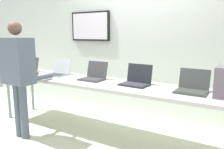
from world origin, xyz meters
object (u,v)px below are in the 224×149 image
Objects in this scene: workbench at (102,85)px; laptop_station_3 at (136,80)px; laptop_station_0 at (28,68)px; laptop_station_1 at (58,71)px; laptop_station_2 at (94,76)px; person at (19,69)px; laptop_station_4 at (192,87)px.

laptop_station_3 is (0.49, 0.08, 0.11)m from workbench.
workbench is 1.60m from laptop_station_0.
laptop_station_3 is at bearing 0.38° from laptop_station_0.
laptop_station_1 reaches higher than laptop_station_2.
laptop_station_2 reaches higher than workbench.
workbench is 11.20× the size of laptop_station_0.
laptop_station_2 is (-0.19, 0.07, 0.11)m from workbench.
laptop_station_3 is at bearing 9.04° from workbench.
laptop_station_2 is 0.21× the size of person.
laptop_station_0 is 0.69m from laptop_station_1.
workbench is 1.15m from person.
person is at bearing -154.05° from laptop_station_3.
laptop_station_2 is at bearing 179.65° from laptop_station_4.
laptop_station_3 reaches higher than laptop_station_1.
laptop_station_0 is at bearing 133.54° from person.
person is (-2.15, -0.68, 0.13)m from laptop_station_4.
laptop_station_0 is 1.41m from laptop_station_2.
person is (-0.04, -0.71, 0.12)m from laptop_station_1.
laptop_station_0 is 0.21× the size of person.
laptop_station_4 is (2.11, -0.03, -0.00)m from laptop_station_1.
laptop_station_4 is at bearing 2.95° from workbench.
laptop_station_4 is at bearing -0.04° from laptop_station_0.
person reaches higher than laptop_station_4.
person reaches higher than workbench.
laptop_station_2 is at bearing 0.26° from laptop_station_0.
laptop_station_4 is at bearing -0.35° from laptop_station_2.
laptop_station_2 is 1.39m from laptop_station_4.
person is at bearing -162.36° from laptop_station_4.
laptop_station_4 reaches higher than laptop_station_0.
laptop_station_1 reaches higher than workbench.
laptop_station_2 is at bearing -1.54° from laptop_station_1.
laptop_station_0 is at bearing -179.62° from laptop_station_3.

